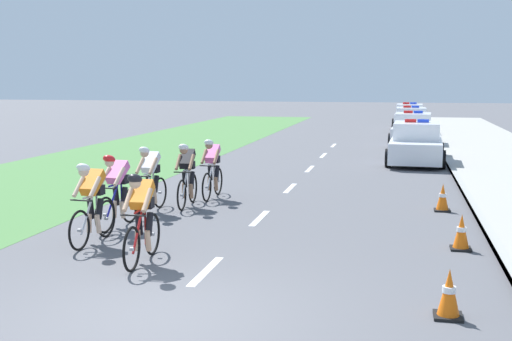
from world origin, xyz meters
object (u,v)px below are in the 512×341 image
at_px(cyclist_fifth, 187,174).
at_px(traffic_cone_near, 449,294).
at_px(police_car_nearest, 416,144).
at_px(police_car_furthest, 409,117).
at_px(cyclist_sixth, 212,168).
at_px(police_car_third, 411,122).
at_px(traffic_cone_far, 461,233).
at_px(cyclist_fourth, 150,178).
at_px(cyclist_lead, 142,216).
at_px(traffic_cone_mid, 443,198).
at_px(police_car_second, 413,131).
at_px(cyclist_second, 92,202).
at_px(cyclist_third, 117,190).

bearing_deg(cyclist_fifth, traffic_cone_near, -47.96).
bearing_deg(police_car_nearest, police_car_furthest, 90.00).
distance_m(cyclist_sixth, police_car_furthest, 26.55).
relative_size(police_car_third, traffic_cone_far, 6.89).
bearing_deg(police_car_furthest, police_car_nearest, -90.00).
bearing_deg(cyclist_fifth, cyclist_fourth, -127.85).
distance_m(cyclist_lead, traffic_cone_mid, 7.47).
xyz_separation_m(police_car_second, police_car_furthest, (0.00, 11.21, 0.00)).
bearing_deg(police_car_second, cyclist_fifth, -108.91).
height_order(cyclist_lead, cyclist_fifth, same).
height_order(cyclist_second, police_car_third, police_car_third).
height_order(cyclist_third, traffic_cone_near, cyclist_third).
height_order(cyclist_fourth, traffic_cone_mid, cyclist_fourth).
height_order(cyclist_sixth, traffic_cone_far, cyclist_sixth).
relative_size(cyclist_fifth, traffic_cone_mid, 2.69).
distance_m(cyclist_fourth, police_car_second, 17.86).
distance_m(cyclist_lead, police_car_second, 21.21).
height_order(cyclist_fourth, police_car_furthest, police_car_furthest).
bearing_deg(cyclist_second, traffic_cone_far, 8.97).
bearing_deg(cyclist_sixth, cyclist_fourth, -114.20).
bearing_deg(traffic_cone_mid, police_car_nearest, 92.65).
height_order(cyclist_lead, cyclist_sixth, same).
bearing_deg(cyclist_second, police_car_second, 72.93).
distance_m(cyclist_fourth, traffic_cone_near, 8.16).
distance_m(cyclist_lead, police_car_third, 27.08).
relative_size(cyclist_sixth, police_car_third, 0.39).
bearing_deg(police_car_furthest, cyclist_sixth, -101.32).
relative_size(police_car_second, traffic_cone_far, 7.00).
xyz_separation_m(cyclist_lead, police_car_nearest, (4.68, 14.14, -0.11)).
height_order(police_car_nearest, police_car_furthest, same).
distance_m(police_car_nearest, traffic_cone_far, 12.14).
bearing_deg(police_car_third, traffic_cone_far, -88.82).
xyz_separation_m(cyclist_second, police_car_furthest, (6.05, 30.91, -0.11)).
relative_size(police_car_nearest, police_car_furthest, 1.00).
bearing_deg(police_car_furthest, cyclist_lead, -98.35).
bearing_deg(cyclist_third, cyclist_second, -85.46).
distance_m(cyclist_sixth, traffic_cone_far, 6.91).
distance_m(cyclist_fourth, traffic_cone_far, 6.88).
xyz_separation_m(police_car_third, traffic_cone_far, (0.51, -24.66, -0.37)).
bearing_deg(cyclist_second, police_car_furthest, 78.92).
distance_m(cyclist_second, traffic_cone_mid, 7.87).
bearing_deg(cyclist_sixth, police_car_second, 70.64).
bearing_deg(traffic_cone_near, police_car_second, 90.14).
relative_size(cyclist_sixth, traffic_cone_near, 2.69).
bearing_deg(cyclist_fourth, cyclist_second, -89.20).
bearing_deg(police_car_second, police_car_furthest, 90.00).
distance_m(police_car_furthest, traffic_cone_far, 29.88).
distance_m(police_car_nearest, police_car_third, 12.53).
xyz_separation_m(cyclist_fourth, traffic_cone_near, (6.15, -5.35, -0.48)).
relative_size(cyclist_sixth, traffic_cone_mid, 2.69).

